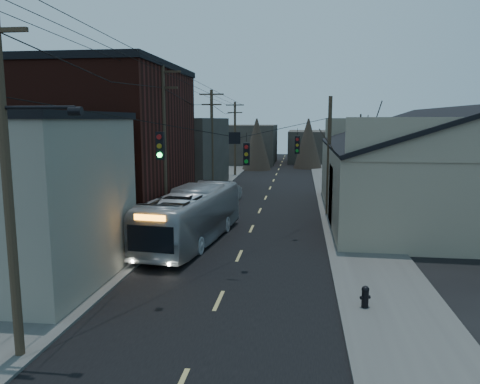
% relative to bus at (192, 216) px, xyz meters
% --- Properties ---
extents(road_surface, '(9.00, 110.00, 0.02)m').
position_rel_bus_xyz_m(road_surface, '(2.95, 13.76, -1.53)').
color(road_surface, black).
rests_on(road_surface, ground).
extents(sidewalk_left, '(4.00, 110.00, 0.12)m').
position_rel_bus_xyz_m(sidewalk_left, '(-3.55, 13.76, -1.48)').
color(sidewalk_left, '#474744').
rests_on(sidewalk_left, ground).
extents(sidewalk_right, '(4.00, 110.00, 0.12)m').
position_rel_bus_xyz_m(sidewalk_right, '(9.45, 13.76, -1.48)').
color(sidewalk_right, '#474744').
rests_on(sidewalk_right, ground).
extents(building_clapboard, '(8.00, 8.00, 7.00)m').
position_rel_bus_xyz_m(building_clapboard, '(-6.05, -7.24, 1.96)').
color(building_clapboard, gray).
rests_on(building_clapboard, ground).
extents(building_brick, '(10.00, 12.00, 10.00)m').
position_rel_bus_xyz_m(building_brick, '(-7.05, 3.76, 3.46)').
color(building_brick, black).
rests_on(building_brick, ground).
extents(building_left_far, '(9.00, 14.00, 7.00)m').
position_rel_bus_xyz_m(building_left_far, '(-6.55, 19.76, 1.96)').
color(building_left_far, '#322E28').
rests_on(building_left_far, ground).
extents(warehouse, '(16.16, 20.60, 7.73)m').
position_rel_bus_xyz_m(warehouse, '(15.95, 8.76, 1.16)').
color(warehouse, '#80725D').
rests_on(warehouse, ground).
extents(building_far_left, '(10.00, 12.00, 6.00)m').
position_rel_bus_xyz_m(building_far_left, '(-3.05, 48.76, 1.46)').
color(building_far_left, '#322E28').
rests_on(building_far_left, ground).
extents(building_far_right, '(12.00, 14.00, 5.00)m').
position_rel_bus_xyz_m(building_far_right, '(9.95, 53.76, 0.96)').
color(building_far_right, '#322E28').
rests_on(building_far_right, ground).
extents(bare_tree, '(0.40, 0.40, 7.20)m').
position_rel_bus_xyz_m(bare_tree, '(9.45, 3.76, 2.06)').
color(bare_tree, black).
rests_on(bare_tree, ground).
extents(utility_lines, '(11.24, 45.28, 10.50)m').
position_rel_bus_xyz_m(utility_lines, '(-0.17, 7.90, 3.41)').
color(utility_lines, '#382B1E').
rests_on(utility_lines, ground).
extents(bus, '(3.88, 11.30, 3.08)m').
position_rel_bus_xyz_m(bus, '(0.00, 0.00, 0.00)').
color(bus, '#9EA3A9').
rests_on(bus, ground).
extents(parked_car, '(1.88, 4.23, 1.35)m').
position_rel_bus_xyz_m(parked_car, '(-0.05, 13.42, -0.87)').
color(parked_car, '#989B9F').
rests_on(parked_car, ground).
extents(fire_hydrant, '(0.40, 0.28, 0.81)m').
position_rel_bus_xyz_m(fire_hydrant, '(8.38, -8.43, -0.99)').
color(fire_hydrant, black).
rests_on(fire_hydrant, sidewalk_right).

